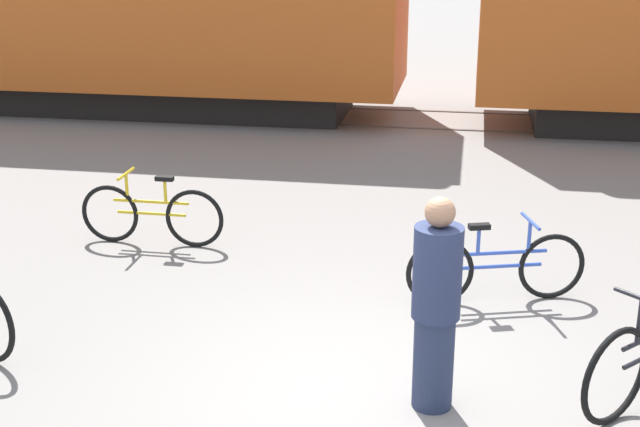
# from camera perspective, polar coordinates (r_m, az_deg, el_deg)

# --- Properties ---
(ground_plane) EXTENTS (80.00, 80.00, 0.00)m
(ground_plane) POSITION_cam_1_polar(r_m,az_deg,el_deg) (6.99, 3.52, -11.68)
(ground_plane) COLOR gray
(rail_near) EXTENTS (38.20, 0.07, 0.01)m
(rail_near) POSITION_cam_1_polar(r_m,az_deg,el_deg) (15.44, 7.34, 5.40)
(rail_near) COLOR #4C4238
(rail_near) RESTS_ON ground_plane
(rail_far) EXTENTS (38.20, 0.07, 0.01)m
(rail_far) POSITION_cam_1_polar(r_m,az_deg,el_deg) (16.84, 7.58, 6.51)
(rail_far) COLOR #4C4238
(rail_far) RESTS_ON ground_plane
(bicycle_blue) EXTENTS (1.68, 0.60, 0.81)m
(bicycle_blue) POSITION_cam_1_polar(r_m,az_deg,el_deg) (8.59, 11.23, -3.39)
(bicycle_blue) COLOR black
(bicycle_blue) RESTS_ON ground_plane
(bicycle_yellow) EXTENTS (1.65, 0.46, 0.82)m
(bicycle_yellow) POSITION_cam_1_polar(r_m,az_deg,el_deg) (10.05, -10.72, -0.05)
(bicycle_yellow) COLOR black
(bicycle_yellow) RESTS_ON ground_plane
(person_in_navy) EXTENTS (0.36, 0.36, 1.65)m
(person_in_navy) POSITION_cam_1_polar(r_m,az_deg,el_deg) (6.56, 7.42, -5.87)
(person_in_navy) COLOR #283351
(person_in_navy) RESTS_ON ground_plane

